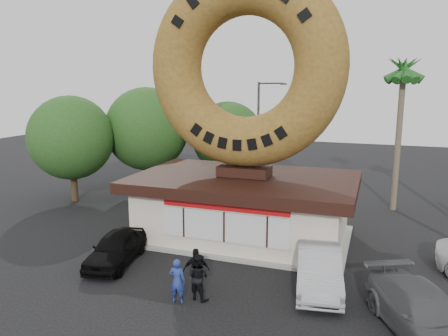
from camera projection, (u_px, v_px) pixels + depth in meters
ground at (200, 287)px, 17.33m from camera, size 90.00×90.00×0.00m
donut_shop at (244, 205)px, 22.52m from camera, size 11.20×7.20×3.80m
giant_donut at (245, 67)px, 21.19m from camera, size 9.81×2.50×9.81m
tree_west at (147, 129)px, 31.56m from camera, size 6.00×6.00×7.65m
tree_mid at (228, 138)px, 31.73m from camera, size 5.20×5.20×6.63m
tree_far at (71, 138)px, 29.07m from camera, size 5.60×5.60×7.14m
palm_near at (403, 75)px, 26.18m from camera, size 2.60×2.60×9.75m
street_lamp at (260, 131)px, 31.86m from camera, size 2.11×0.20×8.00m
person_left at (177, 281)px, 15.97m from camera, size 0.65×0.46×1.70m
person_center at (198, 277)px, 16.23m from camera, size 1.00×0.86×1.77m
person_right at (196, 270)px, 16.81m from camera, size 1.11×0.77×1.75m
car_black at (116, 248)px, 19.47m from camera, size 2.37×4.42×1.43m
car_silver at (319, 268)px, 17.18m from camera, size 2.40×4.99×1.58m
car_grey at (424, 314)px, 13.86m from camera, size 4.23×5.70×1.54m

